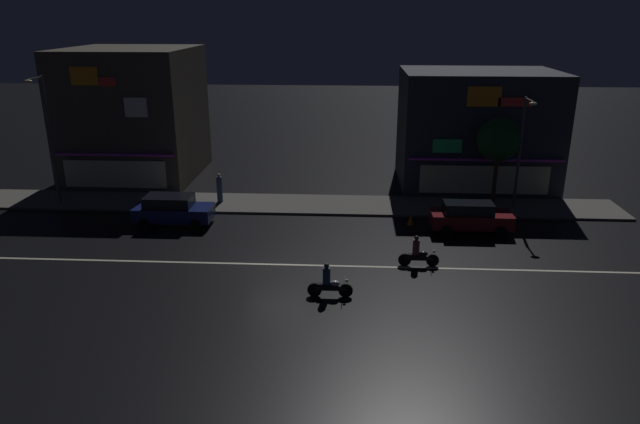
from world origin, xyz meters
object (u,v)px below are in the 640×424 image
Objects in this scene: streetlamp_mid at (522,144)px; pedestrian_on_sidewalk at (219,189)px; parked_car_near_kerb at (470,216)px; motorcycle_lead at (329,283)px; traffic_cone at (411,220)px; streetlamp_west at (48,131)px; parked_car_trailing at (172,210)px; motorcycle_following at (418,253)px.

streetlamp_mid is 3.67× the size of pedestrian_on_sidewalk.
parked_car_near_kerb reaches higher than motorcycle_lead.
motorcycle_lead is at bearing -115.34° from traffic_cone.
streetlamp_west is 4.04× the size of motorcycle_lead.
parked_car_trailing is 13.28m from traffic_cone.
streetlamp_mid is 20.20m from parked_car_trailing.
traffic_cone is at bearing -5.74° from streetlamp_west.
streetlamp_west is 10.50m from pedestrian_on_sidewalk.
streetlamp_west is 4.27× the size of pedestrian_on_sidewalk.
motorcycle_lead is at bearing -42.11° from parked_car_trailing.
parked_car_near_kerb is at bearing 49.55° from motorcycle_following.
streetlamp_west is at bearing -178.85° from streetlamp_mid.
motorcycle_following is (11.24, -8.63, -0.34)m from pedestrian_on_sidewalk.
parked_car_trailing reaches higher than motorcycle_lead.
pedestrian_on_sidewalk is at bearing -15.01° from parked_car_near_kerb.
streetlamp_west is 9.26m from parked_car_trailing.
motorcycle_following reaches higher than traffic_cone.
streetlamp_west is at bearing 160.55° from parked_car_trailing.
parked_car_trailing is at bearing -147.96° from pedestrian_on_sidewalk.
streetlamp_west is at bearing 153.31° from pedestrian_on_sidewalk.
streetlamp_west is 1.16× the size of streetlamp_mid.
parked_car_near_kerb is 7.82× the size of traffic_cone.
parked_car_near_kerb and parked_car_trailing have the same top height.
pedestrian_on_sidewalk is 0.42× the size of parked_car_trailing.
motorcycle_following is at bearing -69.62° from pedestrian_on_sidewalk.
parked_car_near_kerb is 2.26× the size of motorcycle_following.
parked_car_trailing is at bearing -177.04° from traffic_cone.
motorcycle_lead is 3.45× the size of traffic_cone.
motorcycle_following is 5.58m from traffic_cone.
parked_car_trailing is (-19.66, -3.38, -3.19)m from streetlamp_mid.
streetlamp_west reaches higher than parked_car_trailing.
parked_car_trailing is at bearing 153.63° from motorcycle_following.
streetlamp_west is 1.78× the size of parked_car_near_kerb.
traffic_cone is at bearing -47.11° from pedestrian_on_sidewalk.
pedestrian_on_sidewalk is (9.80, 0.93, -3.65)m from streetlamp_west.
parked_car_trailing is 2.26× the size of motorcycle_following.
parked_car_near_kerb is 16.33m from parked_car_trailing.
pedestrian_on_sidewalk is (-17.84, 0.37, -3.09)m from streetlamp_mid.
motorcycle_following is at bearing -142.43° from motorcycle_lead.
motorcycle_lead is at bearing -32.85° from streetlamp_west.
pedestrian_on_sidewalk is 15.02m from parked_car_near_kerb.
parked_car_near_kerb is (14.51, -3.89, -0.11)m from pedestrian_on_sidewalk.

